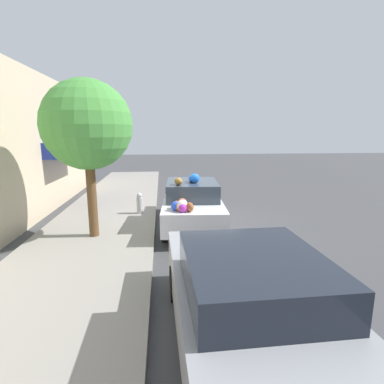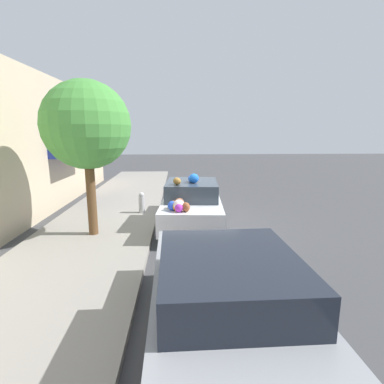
{
  "view_description": "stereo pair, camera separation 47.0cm",
  "coord_description": "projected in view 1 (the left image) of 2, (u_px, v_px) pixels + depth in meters",
  "views": [
    {
      "loc": [
        -8.71,
        0.87,
        2.8
      ],
      "look_at": [
        0.0,
        -0.01,
        1.05
      ],
      "focal_mm": 28.0,
      "sensor_mm": 36.0,
      "label": 1
    },
    {
      "loc": [
        -8.74,
        0.4,
        2.8
      ],
      "look_at": [
        0.0,
        -0.01,
        1.05
      ],
      "focal_mm": 28.0,
      "sensor_mm": 36.0,
      "label": 2
    }
  ],
  "objects": [
    {
      "name": "street_tree",
      "position": [
        87.0,
        126.0,
        7.34
      ],
      "size": [
        2.21,
        2.21,
        3.96
      ],
      "color": "brown",
      "rests_on": "sidewalk_curb"
    },
    {
      "name": "sidewalk_curb",
      "position": [
        101.0,
        226.0,
        8.85
      ],
      "size": [
        24.0,
        3.2,
        0.12
      ],
      "color": "gray",
      "rests_on": "ground"
    },
    {
      "name": "fire_hydrant",
      "position": [
        140.0,
        203.0,
        9.99
      ],
      "size": [
        0.2,
        0.2,
        0.7
      ],
      "color": "#B2B2B7",
      "rests_on": "sidewalk_curb"
    },
    {
      "name": "art_car",
      "position": [
        192.0,
        203.0,
        8.95
      ],
      "size": [
        4.1,
        1.91,
        1.66
      ],
      "rotation": [
        0.0,
        0.0,
        -0.07
      ],
      "color": "silver",
      "rests_on": "ground"
    },
    {
      "name": "ground_plane",
      "position": [
        192.0,
        226.0,
        9.13
      ],
      "size": [
        60.0,
        60.0,
        0.0
      ],
      "primitive_type": "plane",
      "color": "#424244"
    },
    {
      "name": "building_facade",
      "position": [
        15.0,
        149.0,
        8.31
      ],
      "size": [
        18.0,
        1.2,
        4.72
      ],
      "color": "#C6B293",
      "rests_on": "ground"
    },
    {
      "name": "parked_car_plain",
      "position": [
        249.0,
        301.0,
        3.75
      ],
      "size": [
        4.26,
        1.92,
        1.4
      ],
      "rotation": [
        0.0,
        0.0,
        0.02
      ],
      "color": "gray",
      "rests_on": "ground"
    }
  ]
}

